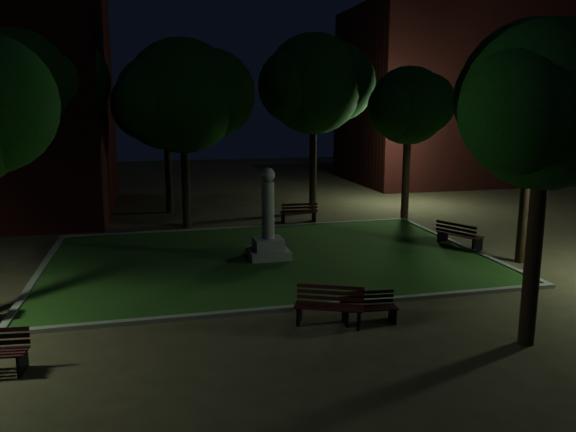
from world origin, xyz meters
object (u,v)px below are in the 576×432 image
(monument, at_px, (268,233))
(bench_right_side, at_px, (459,236))
(bench_near_right, at_px, (368,308))
(bench_far_side, at_px, (299,213))
(bench_near_left, at_px, (329,307))

(monument, height_order, bench_right_side, monument)
(bench_near_right, distance_m, bench_far_side, 12.45)
(bench_near_right, bearing_deg, bench_right_side, 50.70)
(bench_near_right, height_order, bench_far_side, bench_far_side)
(bench_right_side, relative_size, bench_far_side, 1.09)
(bench_far_side, bearing_deg, monument, 68.43)
(bench_near_left, distance_m, bench_far_side, 12.47)
(monument, bearing_deg, bench_near_right, -78.77)
(bench_near_right, bearing_deg, bench_near_left, 177.29)
(bench_right_side, height_order, bench_far_side, bench_right_side)
(bench_right_side, bearing_deg, bench_near_left, 105.62)
(bench_near_left, xyz_separation_m, bench_far_side, (2.43, 12.23, -0.00))
(monument, distance_m, bench_far_side, 6.61)
(bench_near_right, bearing_deg, monument, 106.50)
(monument, xyz_separation_m, bench_far_side, (2.70, 6.01, -0.52))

